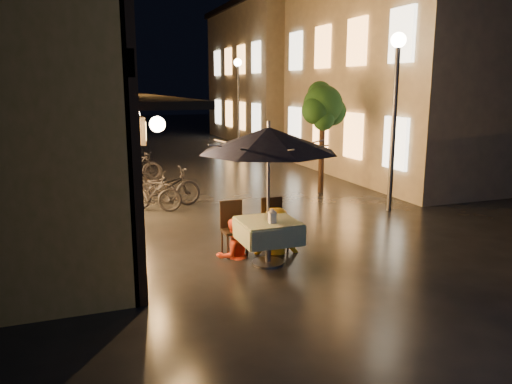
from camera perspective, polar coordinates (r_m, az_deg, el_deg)
name	(u,v)px	position (r m, az deg, el deg)	size (l,w,h in m)	color
ground	(317,248)	(9.62, 6.94, -6.32)	(90.00, 90.00, 0.00)	black
east_building_near	(428,74)	(18.72, 19.06, 12.61)	(7.30, 9.30, 6.80)	#B6A78C
east_building_far	(292,74)	(28.62, 4.17, 13.31)	(7.30, 10.30, 7.30)	#B6A78C
street_tree	(323,108)	(14.27, 7.67, 9.55)	(1.43, 1.20, 3.15)	black
streetlamp_near	(396,90)	(12.41, 15.67, 11.15)	(0.36, 0.36, 4.23)	#59595E
streetlamp_far	(238,88)	(23.26, -2.07, 11.80)	(0.36, 0.36, 4.23)	#59595E
cafe_table	(268,231)	(8.54, 1.38, -4.49)	(0.99, 0.99, 0.78)	#59595E
patio_umbrella	(268,140)	(8.24, 1.44, 5.98)	(2.35, 2.35, 2.46)	#59595E
cafe_chair_left	(233,225)	(9.10, -2.67, -3.78)	(0.42, 0.42, 0.97)	black
cafe_chair_right	(274,221)	(9.36, 2.02, -3.33)	(0.42, 0.42, 0.97)	black
table_lantern	(272,215)	(8.29, 1.87, -2.64)	(0.16, 0.16, 0.25)	white
person_orange	(233,220)	(8.88, -2.64, -3.18)	(0.67, 0.52, 1.37)	red
person_yellow	(276,209)	(9.09, 2.31, -1.95)	(1.06, 0.61, 1.64)	yellow
bicycle_0	(163,188)	(12.71, -10.54, 0.44)	(0.67, 1.92, 1.01)	black
bicycle_1	(150,194)	(12.30, -11.99, -0.26)	(0.42, 1.50, 0.90)	black
bicycle_2	(147,188)	(13.33, -12.34, 0.50)	(0.55, 1.57, 0.83)	black
bicycle_3	(128,178)	(14.60, -14.41, 1.56)	(0.43, 1.51, 0.91)	black
bicycle_4	(136,167)	(16.57, -13.60, 2.81)	(0.60, 1.73, 0.91)	black
bicycle_5	(136,167)	(16.49, -13.53, 2.84)	(0.44, 1.57, 0.95)	#232229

